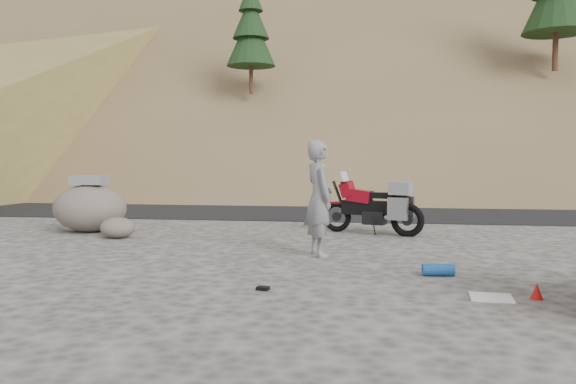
% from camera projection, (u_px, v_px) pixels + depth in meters
% --- Properties ---
extents(ground, '(140.00, 140.00, 0.00)m').
position_uv_depth(ground, '(320.00, 264.00, 8.72)').
color(ground, '#484542').
rests_on(ground, ground).
extents(road, '(120.00, 7.00, 0.05)m').
position_uv_depth(road, '(344.00, 209.00, 17.61)').
color(road, black).
rests_on(road, ground).
extents(hillside, '(120.00, 73.00, 46.72)m').
position_uv_depth(hillside, '(360.00, 47.00, 48.39)').
color(hillside, brown).
rests_on(hillside, ground).
extents(motorcycle, '(2.21, 1.09, 1.36)m').
position_uv_depth(motorcycle, '(376.00, 207.00, 12.01)').
color(motorcycle, black).
rests_on(motorcycle, ground).
extents(man, '(0.73, 0.84, 1.96)m').
position_uv_depth(man, '(319.00, 256.00, 9.49)').
color(man, gray).
rests_on(man, ground).
extents(boulder, '(1.82, 1.62, 1.23)m').
position_uv_depth(boulder, '(90.00, 207.00, 12.44)').
color(boulder, '#5B564E').
rests_on(boulder, ground).
extents(small_rock, '(0.73, 0.66, 0.43)m').
position_uv_depth(small_rock, '(118.00, 228.00, 11.51)').
color(small_rock, '#5B564E').
rests_on(small_rock, ground).
extents(gear_white_cloth, '(0.53, 0.48, 0.02)m').
position_uv_depth(gear_white_cloth, '(491.00, 297.00, 6.67)').
color(gear_white_cloth, white).
rests_on(gear_white_cloth, ground).
extents(gear_blue_mat, '(0.45, 0.22, 0.18)m').
position_uv_depth(gear_blue_mat, '(438.00, 270.00, 7.89)').
color(gear_blue_mat, '#184E90').
rests_on(gear_blue_mat, ground).
extents(gear_funnel, '(0.16, 0.16, 0.19)m').
position_uv_depth(gear_funnel, '(537.00, 291.00, 6.61)').
color(gear_funnel, red).
rests_on(gear_funnel, ground).
extents(gear_glove_a, '(0.17, 0.13, 0.04)m').
position_uv_depth(gear_glove_a, '(263.00, 288.00, 7.06)').
color(gear_glove_a, black).
rests_on(gear_glove_a, ground).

